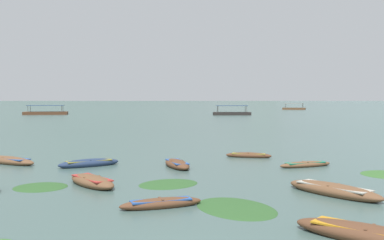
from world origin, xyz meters
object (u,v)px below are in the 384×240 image
(rowboat_11, at_px, (8,161))
(rowboat_4, at_px, (370,235))
(rowboat_1, at_px, (89,163))
(ferry_2, at_px, (232,113))
(rowboat_6, at_px, (305,164))
(rowboat_10, at_px, (249,155))
(rowboat_9, at_px, (177,164))
(rowboat_2, at_px, (92,181))
(rowboat_0, at_px, (161,203))
(ferry_1, at_px, (46,113))
(rowboat_7, at_px, (333,190))
(ferry_0, at_px, (294,108))

(rowboat_11, bearing_deg, rowboat_4, -44.11)
(rowboat_1, relative_size, ferry_2, 0.39)
(rowboat_6, relative_size, rowboat_10, 1.10)
(rowboat_9, height_order, rowboat_11, rowboat_11)
(rowboat_1, distance_m, rowboat_2, 5.87)
(rowboat_0, relative_size, rowboat_10, 1.00)
(rowboat_2, xyz_separation_m, ferry_2, (16.39, 87.55, 0.27))
(ferry_1, bearing_deg, rowboat_4, -68.74)
(rowboat_9, xyz_separation_m, ferry_2, (12.62, 82.29, 0.28))
(rowboat_7, height_order, rowboat_11, rowboat_7)
(rowboat_7, height_order, ferry_0, ferry_0)
(ferry_1, bearing_deg, rowboat_1, -71.69)
(rowboat_4, relative_size, rowboat_9, 1.15)
(rowboat_2, bearing_deg, rowboat_11, 132.69)
(rowboat_0, relative_size, rowboat_6, 0.91)
(rowboat_2, height_order, rowboat_4, rowboat_4)
(rowboat_7, bearing_deg, rowboat_4, -100.14)
(rowboat_9, xyz_separation_m, rowboat_11, (-10.21, 1.73, 0.00))
(rowboat_9, relative_size, rowboat_11, 0.77)
(rowboat_1, height_order, rowboat_11, rowboat_11)
(rowboat_10, height_order, ferry_1, ferry_1)
(rowboat_6, bearing_deg, rowboat_9, 179.89)
(rowboat_0, bearing_deg, ferry_2, 81.86)
(rowboat_0, height_order, rowboat_11, rowboat_11)
(rowboat_0, xyz_separation_m, rowboat_9, (0.49, 9.36, 0.03))
(rowboat_0, height_order, rowboat_4, rowboat_4)
(rowboat_0, distance_m, ferry_1, 101.97)
(rowboat_1, distance_m, rowboat_4, 17.27)
(rowboat_0, bearing_deg, rowboat_11, 131.26)
(rowboat_7, distance_m, ferry_2, 89.95)
(rowboat_1, bearing_deg, rowboat_9, -5.09)
(rowboat_7, distance_m, rowboat_10, 11.65)
(rowboat_11, xyz_separation_m, ferry_0, (52.27, 135.76, 0.28))
(ferry_1, bearing_deg, rowboat_6, -64.74)
(rowboat_7, height_order, ferry_2, ferry_2)
(rowboat_6, distance_m, rowboat_10, 4.87)
(rowboat_2, height_order, rowboat_11, rowboat_2)
(rowboat_6, xyz_separation_m, rowboat_7, (-0.97, -7.43, 0.06))
(rowboat_2, xyz_separation_m, rowboat_9, (3.76, 5.27, -0.01))
(rowboat_9, distance_m, rowboat_11, 10.36)
(rowboat_4, distance_m, rowboat_6, 13.48)
(rowboat_4, height_order, rowboat_11, rowboat_4)
(rowboat_0, bearing_deg, rowboat_4, -34.38)
(rowboat_10, bearing_deg, rowboat_0, -111.16)
(rowboat_4, height_order, rowboat_7, rowboat_7)
(rowboat_11, distance_m, ferry_0, 145.48)
(rowboat_11, bearing_deg, rowboat_2, -47.31)
(rowboat_9, relative_size, ferry_2, 0.37)
(rowboat_7, bearing_deg, rowboat_1, 145.43)
(rowboat_2, xyz_separation_m, rowboat_11, (-6.45, 7.00, -0.01))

